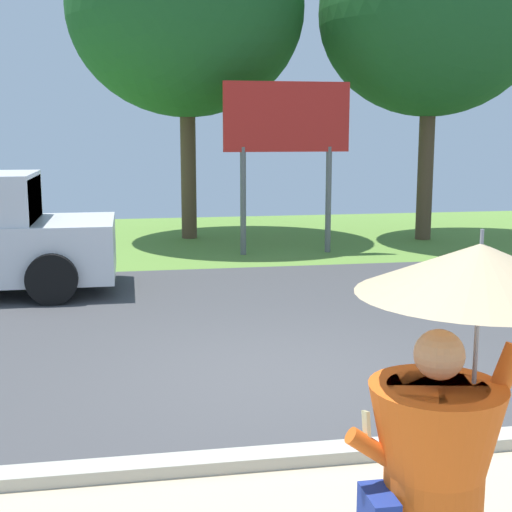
# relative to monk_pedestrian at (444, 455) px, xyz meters

# --- Properties ---
(ground_plane) EXTENTS (40.00, 22.00, 0.20)m
(ground_plane) POSITION_rel_monk_pedestrian_xyz_m (0.24, 7.26, -1.18)
(ground_plane) COLOR #424244
(monk_pedestrian) EXTENTS (1.11, 1.06, 2.13)m
(monk_pedestrian) POSITION_rel_monk_pedestrian_xyz_m (0.00, 0.00, 0.00)
(monk_pedestrian) COLOR #E55B19
(monk_pedestrian) RESTS_ON ground_plane
(roadside_billboard) EXTENTS (2.60, 0.12, 3.50)m
(roadside_billboard) POSITION_rel_monk_pedestrian_xyz_m (1.87, 11.74, 1.42)
(roadside_billboard) COLOR slate
(roadside_billboard) RESTS_ON ground_plane
(tree_left_far) EXTENTS (5.07, 5.07, 7.44)m
(tree_left_far) POSITION_rel_monk_pedestrian_xyz_m (5.49, 13.14, 4.00)
(tree_left_far) COLOR brown
(tree_left_far) RESTS_ON ground_plane
(tree_center_back) EXTENTS (5.38, 5.38, 7.71)m
(tree_center_back) POSITION_rel_monk_pedestrian_xyz_m (0.08, 14.27, 4.13)
(tree_center_back) COLOR brown
(tree_center_back) RESTS_ON ground_plane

